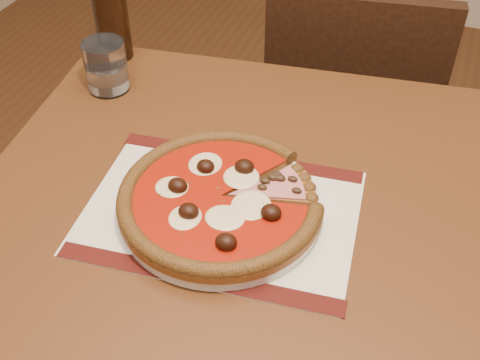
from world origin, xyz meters
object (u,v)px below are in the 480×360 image
object	(u,v)px
table	(236,249)
plate	(221,207)
chair_far	(348,115)
pizza	(220,197)
bottle	(111,16)
water_glass	(106,66)

from	to	relation	value
table	plate	distance (m)	0.12
chair_far	pizza	world-z (taller)	chair_far
table	plate	world-z (taller)	plate
chair_far	pizza	bearing A→B (deg)	75.74
chair_far	plate	world-z (taller)	chair_far
pizza	bottle	size ratio (longest dim) A/B	1.33
plate	bottle	size ratio (longest dim) A/B	1.31
pizza	bottle	world-z (taller)	bottle
water_glass	plate	bearing A→B (deg)	-35.98
plate	water_glass	size ratio (longest dim) A/B	3.11
table	chair_far	size ratio (longest dim) A/B	1.07
table	water_glass	distance (m)	0.42
plate	pizza	bearing A→B (deg)	-138.82
plate	water_glass	xyz separation A→B (m)	(-0.32, 0.23, 0.04)
pizza	water_glass	bearing A→B (deg)	143.98
table	chair_far	bearing A→B (deg)	85.55
table	plate	size ratio (longest dim) A/B	3.07
table	chair_far	distance (m)	0.68
pizza	water_glass	distance (m)	0.39
water_glass	bottle	world-z (taller)	bottle
bottle	plate	bearing A→B (deg)	-43.01
pizza	bottle	xyz separation A→B (m)	(-0.36, 0.34, 0.06)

